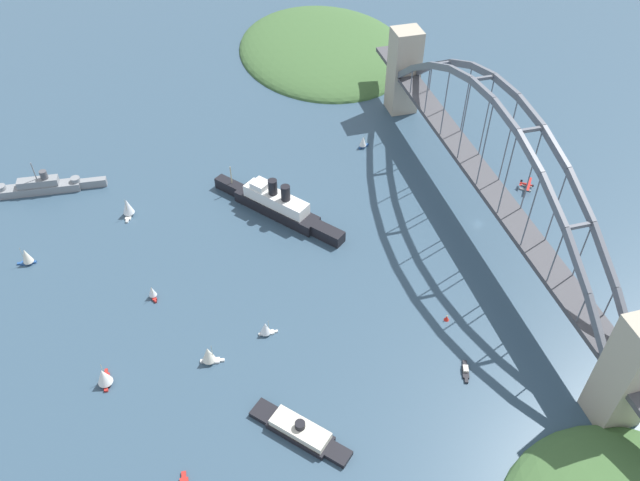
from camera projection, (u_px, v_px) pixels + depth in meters
name	position (u px, v px, depth m)	size (l,w,h in m)	color
ground_plane	(478.00, 223.00, 306.37)	(1400.00, 1400.00, 0.00)	#334C60
harbor_arch_bridge	(488.00, 179.00, 287.83)	(277.80, 15.76, 69.84)	#ADA38E
headland_east_shore	(327.00, 51.00, 435.94)	(142.68, 115.27, 20.28)	#3D6033
ocean_liner	(277.00, 205.00, 307.60)	(63.45, 53.01, 19.70)	black
naval_cruiser	(41.00, 187.00, 321.69)	(9.82, 65.62, 18.21)	gray
harbor_ferry_steamer	(300.00, 431.00, 223.18)	(33.75, 32.02, 7.28)	black
seaplane_taxiing_near_bridge	(527.00, 186.00, 324.44)	(10.35, 8.98, 4.87)	#B7B7B2
small_boat_0	(266.00, 328.00, 254.81)	(4.45, 7.88, 7.68)	silver
small_boat_2	(128.00, 207.00, 307.37)	(9.94, 6.69, 10.97)	silver
small_boat_3	(104.00, 376.00, 236.72)	(10.28, 5.79, 9.95)	#B2231E
small_boat_4	(26.00, 256.00, 283.51)	(5.06, 8.39, 9.76)	#234C8C
small_boat_5	(363.00, 142.00, 349.85)	(4.89, 6.54, 8.28)	#234C8C
small_boat_6	(152.00, 292.00, 269.30)	(6.17, 3.98, 7.27)	#B2231E
small_boat_7	(208.00, 355.00, 244.21)	(6.06, 9.41, 9.68)	silver
small_boat_8	(466.00, 371.00, 243.29)	(10.03, 4.86, 1.89)	black
channel_marker_buoy	(447.00, 318.00, 261.78)	(2.20, 2.20, 2.75)	red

